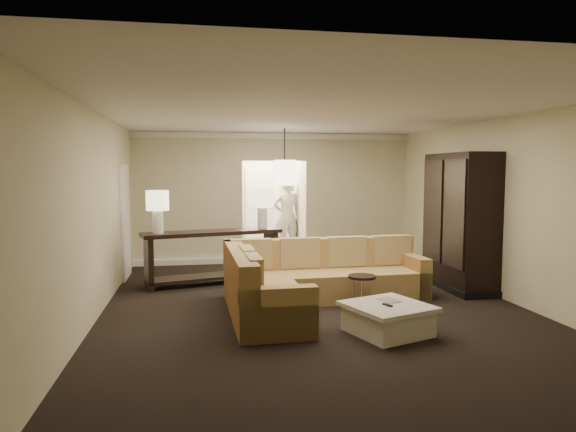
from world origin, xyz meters
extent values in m
plane|color=black|center=(0.00, 0.00, 0.00)|extent=(8.00, 8.00, 0.00)
cube|color=beige|center=(0.00, 4.00, 1.40)|extent=(6.00, 0.04, 2.80)
cube|color=beige|center=(0.00, -4.00, 1.40)|extent=(6.00, 0.04, 2.80)
cube|color=beige|center=(-3.00, 0.00, 1.40)|extent=(0.04, 8.00, 2.80)
cube|color=beige|center=(3.00, 0.00, 1.40)|extent=(0.04, 8.00, 2.80)
cube|color=white|center=(0.00, 0.00, 2.80)|extent=(6.00, 8.00, 0.02)
cube|color=white|center=(0.00, 3.95, 2.73)|extent=(6.00, 0.10, 0.12)
cube|color=white|center=(0.00, 3.95, 0.06)|extent=(6.00, 0.10, 0.12)
cube|color=white|center=(-2.97, 2.80, 1.05)|extent=(0.05, 0.90, 2.10)
cube|color=silver|center=(0.00, 5.00, 0.00)|extent=(1.40, 2.00, 0.01)
cube|color=beige|center=(-0.70, 5.00, 1.40)|extent=(0.04, 2.00, 2.80)
cube|color=beige|center=(0.70, 5.00, 1.40)|extent=(0.04, 2.00, 2.80)
cube|color=beige|center=(0.00, 6.00, 1.40)|extent=(1.40, 0.04, 2.80)
cube|color=white|center=(0.00, 5.97, 1.05)|extent=(0.90, 0.05, 2.10)
cube|color=brown|center=(0.30, 0.60, 0.22)|extent=(3.11, 1.00, 0.43)
cube|color=brown|center=(-0.76, -0.61, 0.22)|extent=(0.96, 1.46, 0.43)
cube|color=brown|center=(0.29, 0.94, 0.67)|extent=(3.10, 0.32, 0.47)
cube|color=brown|center=(-1.11, -0.10, 0.67)|extent=(0.30, 2.48, 0.47)
cube|color=brown|center=(1.74, 0.63, 0.32)|extent=(0.23, 0.93, 0.64)
cube|color=brown|center=(-0.74, -1.23, 0.32)|extent=(0.93, 0.23, 0.64)
cube|color=#92794E|center=(-0.84, 0.86, 0.69)|extent=(0.64, 0.18, 0.47)
cube|color=#92794E|center=(-0.07, 0.88, 0.69)|extent=(0.64, 0.18, 0.47)
cube|color=#92794E|center=(0.71, 0.90, 0.69)|extent=(0.64, 0.18, 0.47)
cube|color=#92794E|center=(1.48, 0.92, 0.69)|extent=(0.64, 0.18, 0.47)
cube|color=#92794E|center=(-0.99, 0.00, 0.69)|extent=(0.18, 0.62, 0.47)
cube|color=#92794E|center=(-0.97, -0.72, 0.69)|extent=(0.18, 0.62, 0.47)
cube|color=silver|center=(0.62, -1.20, 0.15)|extent=(1.04, 1.04, 0.31)
cube|color=silver|center=(0.62, -1.20, 0.34)|extent=(1.16, 1.16, 0.05)
cube|color=black|center=(0.59, -1.26, 0.37)|extent=(0.09, 0.15, 0.02)
cube|color=beige|center=(0.70, -1.03, 0.37)|extent=(0.28, 0.32, 0.01)
cube|color=black|center=(-1.40, 2.00, 0.91)|extent=(2.49, 1.14, 0.07)
cube|color=black|center=(-2.47, 1.72, 0.44)|extent=(0.21, 0.50, 0.88)
cube|color=black|center=(-0.33, 2.28, 0.44)|extent=(0.21, 0.50, 0.88)
cube|color=black|center=(-1.40, 2.00, 0.13)|extent=(2.37, 1.06, 0.04)
cube|color=black|center=(2.70, 0.91, 1.14)|extent=(0.63, 1.52, 2.28)
cube|color=black|center=(2.37, 0.53, 1.30)|extent=(0.03, 0.67, 1.74)
cube|color=black|center=(2.37, 1.29, 1.30)|extent=(0.03, 0.67, 1.74)
cube|color=black|center=(2.70, 0.91, 0.05)|extent=(0.67, 1.58, 0.11)
cylinder|color=black|center=(0.64, -0.12, 0.48)|extent=(0.40, 0.40, 0.04)
torus|color=silver|center=(0.64, -0.12, 0.09)|extent=(0.33, 0.33, 0.02)
cylinder|color=silver|center=(0.79, -0.09, 0.24)|extent=(0.02, 0.02, 0.47)
cylinder|color=silver|center=(0.54, 0.00, 0.24)|extent=(0.02, 0.02, 0.47)
cylinder|color=silver|center=(0.59, -0.27, 0.24)|extent=(0.02, 0.02, 0.47)
cylinder|color=silver|center=(-2.31, 1.76, 1.13)|extent=(0.18, 0.18, 0.39)
cylinder|color=beige|center=(-2.31, 1.76, 1.49)|extent=(0.38, 0.38, 0.33)
cylinder|color=silver|center=(-0.49, 2.24, 1.13)|extent=(0.18, 0.18, 0.39)
cylinder|color=beige|center=(-0.49, 2.24, 1.49)|extent=(0.38, 0.38, 0.33)
cylinder|color=black|center=(0.00, 2.70, 2.50)|extent=(0.02, 0.02, 0.60)
cube|color=#F6E0C0|center=(0.00, 2.70, 1.95)|extent=(0.38, 0.38, 0.48)
imported|color=beige|center=(0.45, 5.02, 1.01)|extent=(0.75, 0.52, 2.01)
camera|label=1|loc=(-1.65, -7.02, 1.98)|focal=32.00mm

